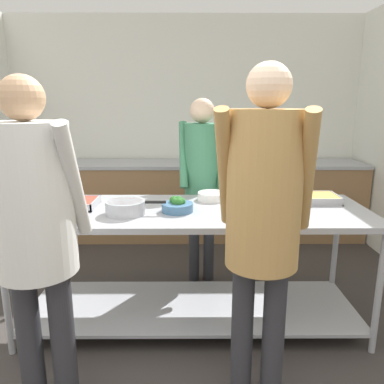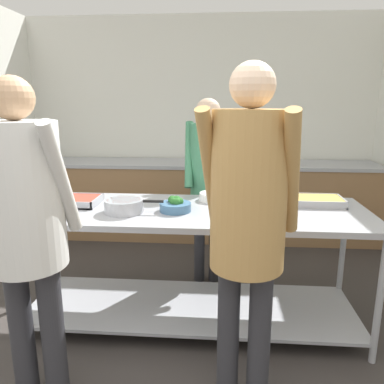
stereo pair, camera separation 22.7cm
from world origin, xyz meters
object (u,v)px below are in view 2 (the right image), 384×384
Objects in this scene: broccoli_bowl at (175,205)px; serving_tray_vegetables at (261,204)px; serving_tray_roast at (71,201)px; guest_serving_left at (248,210)px; cook_behind_counter at (208,171)px; sauce_pan at (124,205)px; plate_stack at (214,197)px; guest_serving_right at (24,214)px; water_bottle at (267,151)px; serving_tray_greens at (317,201)px.

broccoli_bowl is 0.62m from serving_tray_vegetables.
guest_serving_left is at bearing -34.53° from serving_tray_roast.
guest_serving_left is 1.09× the size of cook_behind_counter.
sauce_pan reaches higher than serving_tray_roast.
plate_stack is (0.26, 0.32, -0.01)m from broccoli_bowl.
guest_serving_right is (-0.32, -0.69, 0.14)m from sauce_pan.
serving_tray_roast is 0.48m from sauce_pan.
guest_serving_left reaches higher than guest_serving_right.
cook_behind_counter is at bearing -117.67° from water_bottle.
serving_tray_greens is (1.02, 0.26, -0.02)m from broccoli_bowl.
guest_serving_left reaches higher than cook_behind_counter.
broccoli_bowl reaches higher than plate_stack.
guest_serving_left is (-0.58, -1.00, 0.21)m from serving_tray_greens.
broccoli_bowl is 0.12× the size of guest_serving_left.
cook_behind_counter reaches higher than serving_tray_roast.
serving_tray_vegetables is 0.92m from guest_serving_left.
guest_serving_left is 5.80× the size of water_bottle.
plate_stack is (0.60, 0.37, -0.02)m from sauce_pan.
water_bottle is at bearing 67.06° from broccoli_bowl.
serving_tray_roast is 1.11× the size of serving_tray_greens.
guest_serving_right is at bearing -81.75° from serving_tray_roast.
plate_stack is 1.42m from guest_serving_right.
guest_serving_left is at bearing -58.87° from broccoli_bowl.
serving_tray_roast is at bearing -169.26° from plate_stack.
guest_serving_right reaches higher than sauce_pan.
guest_serving_right is 3.12m from water_bottle.
serving_tray_greens is at bearing 13.08° from sauce_pan.
guest_serving_right reaches higher than serving_tray_roast.
serving_tray_greens is at bearing 59.98° from guest_serving_left.
serving_tray_roast is 1.52m from guest_serving_left.
cook_behind_counter is (0.19, 0.75, 0.11)m from broccoli_bowl.
cook_behind_counter reaches higher than serving_tray_greens.
water_bottle is (-0.18, 1.72, 0.16)m from serving_tray_greens.
serving_tray_roast is 1.85× the size of plate_stack.
cook_behind_counter reaches higher than broccoli_bowl.
water_bottle is at bearing 59.82° from sauce_pan.
broccoli_bowl is 0.78m from cook_behind_counter.
cook_behind_counter is (-0.25, 1.48, -0.08)m from guest_serving_left.
guest_serving_right is at bearing -130.89° from plate_stack.
broccoli_bowl reaches higher than serving_tray_greens.
serving_tray_roast is at bearing 145.47° from guest_serving_left.
sauce_pan is at bearing -170.58° from broccoli_bowl.
plate_stack reaches higher than serving_tray_vegetables.
guest_serving_left is (0.44, -0.74, 0.19)m from broccoli_bowl.
serving_tray_roast and serving_tray_vegetables have the same top height.
cook_behind_counter is at bearing 149.65° from serving_tray_greens.
guest_serving_right reaches higher than serving_tray_greens.
serving_tray_roast is 1.91× the size of broccoli_bowl.
serving_tray_roast is 1.34× the size of water_bottle.
broccoli_bowl is at bearing -165.69° from serving_tray_greens.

